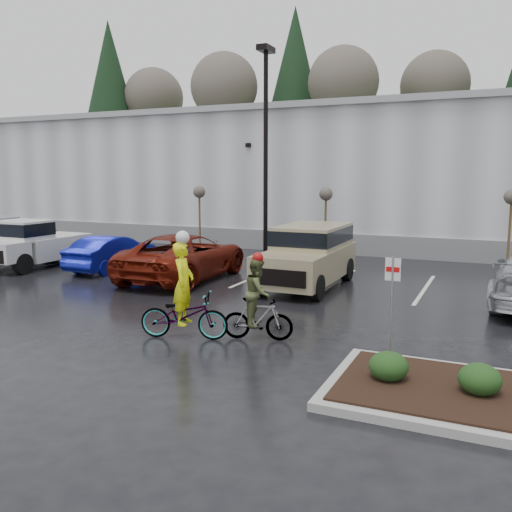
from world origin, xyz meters
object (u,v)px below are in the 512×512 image
at_px(sapling_east, 512,201).
at_px(cyclist_hivis, 184,306).
at_px(lamppost, 266,130).
at_px(suv_tan, 307,257).
at_px(cyclist_olive, 258,308).
at_px(sapling_west, 199,195).
at_px(car_blue, 112,252).
at_px(sapling_mid, 326,198).
at_px(pickup_silver, 8,238).
at_px(fire_lane_sign, 392,297).
at_px(car_red, 184,256).
at_px(pickup_white, 41,242).

bearing_deg(sapling_east, cyclist_hivis, -118.03).
relative_size(lamppost, suv_tan, 1.81).
bearing_deg(cyclist_olive, sapling_west, 20.86).
xyz_separation_m(sapling_west, car_blue, (-0.36, -6.29, -2.04)).
bearing_deg(sapling_mid, car_blue, -137.45).
relative_size(sapling_mid, sapling_east, 1.00).
distance_m(pickup_silver, suv_tan, 14.03).
height_order(sapling_mid, pickup_silver, sapling_mid).
relative_size(sapling_mid, fire_lane_sign, 1.45).
relative_size(car_blue, cyclist_hivis, 1.66).
relative_size(pickup_silver, car_blue, 1.24).
distance_m(sapling_east, suv_tan, 8.98).
bearing_deg(suv_tan, sapling_east, 45.14).
xyz_separation_m(car_red, cyclist_olive, (5.43, -5.58, -0.07)).
bearing_deg(sapling_west, sapling_mid, 0.00).
xyz_separation_m(sapling_mid, pickup_white, (-10.20, -6.73, -1.75)).
bearing_deg(lamppost, sapling_mid, 21.80).
height_order(sapling_east, car_red, sapling_east).
xyz_separation_m(pickup_silver, suv_tan, (14.03, -0.10, 0.05)).
relative_size(suv_tan, cyclist_olive, 2.50).
bearing_deg(cyclist_hivis, lamppost, -0.83).
bearing_deg(car_blue, sapling_east, -156.12).
bearing_deg(car_blue, lamppost, -129.24).
height_order(fire_lane_sign, cyclist_olive, fire_lane_sign).
xyz_separation_m(lamppost, fire_lane_sign, (7.80, -11.80, -4.28)).
bearing_deg(suv_tan, car_red, -173.59).
height_order(lamppost, pickup_silver, lamppost).
bearing_deg(lamppost, pickup_silver, -153.32).
relative_size(car_red, cyclist_olive, 2.92).
relative_size(lamppost, sapling_west, 2.88).
height_order(pickup_silver, car_red, pickup_silver).
bearing_deg(sapling_west, pickup_silver, -135.45).
xyz_separation_m(lamppost, pickup_silver, (-10.25, -5.15, -4.71)).
bearing_deg(pickup_silver, suv_tan, -0.41).
bearing_deg(suv_tan, cyclist_olive, -81.32).
distance_m(lamppost, cyclist_olive, 13.23).
bearing_deg(sapling_west, fire_lane_sign, -47.33).
xyz_separation_m(pickup_silver, car_red, (9.53, -0.61, -0.15)).
relative_size(sapling_west, pickup_white, 0.62).
bearing_deg(sapling_west, suv_tan, -38.77).
xyz_separation_m(lamppost, car_blue, (-4.36, -5.29, -5.00)).
relative_size(car_red, suv_tan, 1.17).
distance_m(sapling_east, fire_lane_sign, 13.06).
relative_size(fire_lane_sign, car_blue, 0.53).
bearing_deg(cyclist_hivis, sapling_west, 13.36).
bearing_deg(car_red, sapling_east, -149.46).
relative_size(sapling_west, car_blue, 0.76).
height_order(car_blue, suv_tan, suv_tan).
height_order(sapling_east, cyclist_hivis, sapling_east).
relative_size(pickup_silver, cyclist_olive, 2.55).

